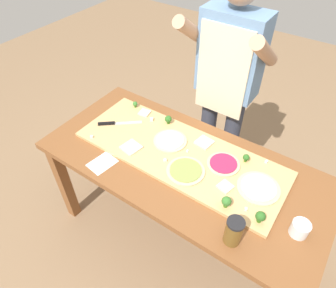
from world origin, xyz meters
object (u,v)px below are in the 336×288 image
Objects in this scene: pizza_slice_far_right at (145,113)px; broccoli_floret_center_left at (226,202)px; cheese_crumble_d at (165,160)px; broccoli_floret_center_right at (246,158)px; pizza_slice_near_right at (131,147)px; pizza_slice_center at (225,187)px; recipe_note at (102,163)px; pizza_slice_near_left at (204,142)px; cheese_crumble_e at (246,209)px; prep_table at (182,174)px; broccoli_floret_front_right at (260,217)px; broccoli_floret_front_left at (168,119)px; flour_cup at (300,229)px; broccoli_floret_back_left at (135,104)px; cheese_crumble_a at (92,137)px; pizza_whole_pesto_green at (186,171)px; pizza_whole_white_garlic at (170,141)px; cook_center at (227,79)px; sauce_jar at (234,231)px; pizza_whole_cheese_artichoke at (258,188)px; pizza_whole_beet_magenta at (223,164)px; cheese_crumble_c at (266,162)px; cheese_crumble_b at (151,119)px; chefs_knife at (114,123)px; cheese_crumble_f at (187,151)px.

broccoli_floret_center_left is (0.80, -0.37, 0.03)m from pizza_slice_far_right.
broccoli_floret_center_right is at bearing 34.60° from cheese_crumble_d.
pizza_slice_center is (0.60, 0.05, 0.00)m from pizza_slice_near_right.
recipe_note is at bearing -161.09° from pizza_slice_center.
pizza_slice_far_right is at bearing 160.63° from pizza_slice_center.
pizza_slice_near_left is 6.28× the size of cheese_crumble_e.
prep_table is 25.25× the size of broccoli_floret_front_right.
broccoli_floret_front_left is 0.67× the size of flour_cup.
broccoli_floret_back_left is 2.91× the size of cheese_crumble_a.
pizza_whole_pesto_green is at bearing -42.60° from broccoli_floret_front_left.
broccoli_floret_center_left reaches higher than pizza_whole_white_garlic.
cook_center is at bearing 136.94° from flour_cup.
pizza_whole_white_garlic is 3.59× the size of broccoli_floret_front_left.
sauce_jar reaches higher than pizza_slice_near_right.
pizza_whole_white_garlic is 0.59m from pizza_whole_cheese_artichoke.
pizza_whole_beet_magenta is 0.33m from cheese_crumble_d.
broccoli_floret_center_right is 0.51m from sauce_jar.
broccoli_floret_front_left reaches higher than cheese_crumble_e.
broccoli_floret_front_right reaches higher than cheese_crumble_c.
cheese_crumble_b is at bearing 166.12° from flour_cup.
cook_center is (0.52, 0.79, 0.19)m from cheese_crumble_a.
recipe_note is at bearing -144.47° from prep_table.
cheese_crumble_d is at bearing -37.73° from pizza_slice_far_right.
pizza_slice_far_right is 0.67× the size of pizza_slice_near_right.
cheese_crumble_c is (0.38, 0.06, 0.00)m from pizza_slice_near_left.
sauce_jar is at bearing -85.23° from cheese_crumble_c.
cheese_crumble_d is (0.47, -0.31, -0.02)m from broccoli_floret_back_left.
sauce_jar is at bearing -48.98° from pizza_slice_near_left.
broccoli_floret_front_left is 3.69× the size of cheese_crumble_d.
cheese_crumble_b is 0.46m from recipe_note.
sauce_jar is at bearing -16.94° from chefs_knife.
pizza_slice_near_right is 0.79m from cook_center.
cheese_crumble_b is at bearing -174.91° from cheese_crumble_c.
cheese_crumble_a is (-0.63, -0.10, 0.00)m from pizza_whole_pesto_green.
broccoli_floret_back_left is at bearing 86.74° from cheese_crumble_a.
cheese_crumble_b is at bearing 59.39° from cheese_crumble_a.
broccoli_floret_center_left reaches higher than flour_cup.
prep_table is 109.99× the size of cheese_crumble_c.
pizza_slice_center is (-0.15, -0.09, -0.00)m from pizza_whole_cheese_artichoke.
cheese_crumble_e is 0.92m from cook_center.
broccoli_floret_back_left reaches higher than chefs_knife.
cheese_crumble_f is at bearing 158.79° from broccoli_floret_front_right.
chefs_knife is at bearing 176.08° from pizza_slice_center.
pizza_whole_beet_magenta is 0.52m from flour_cup.
cheese_crumble_c is at bearing 9.12° from pizza_slice_near_left.
cheese_crumble_a is (-0.88, -0.36, -0.02)m from broccoli_floret_center_right.
sauce_jar reaches higher than broccoli_floret_back_left.
broccoli_floret_back_left is at bearing 160.63° from broccoli_floret_front_right.
pizza_whole_cheese_artichoke is 0.22m from broccoli_floret_center_left.
pizza_whole_pesto_green reaches higher than pizza_slice_near_left.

